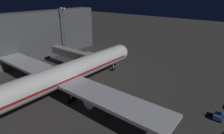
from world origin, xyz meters
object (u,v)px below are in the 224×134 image
object	(u,v)px
traffic_cone_nose_port	(128,67)
traffic_cone_nose_starboard	(118,64)
apron_floodlight_mast	(64,29)
airliner_at_gate	(56,78)
jet_bridge	(75,55)
pushback_tug	(218,116)

from	to	relation	value
traffic_cone_nose_port	traffic_cone_nose_starboard	bearing A→B (deg)	0.00
apron_floodlight_mast	traffic_cone_nose_port	xyz separation A→B (m)	(-27.70, -4.56, -10.66)
apron_floodlight_mast	traffic_cone_nose_starboard	bearing A→B (deg)	-168.92
apron_floodlight_mast	airliner_at_gate	bearing A→B (deg)	137.97
traffic_cone_nose_starboard	airliner_at_gate	bearing A→B (deg)	94.57
airliner_at_gate	traffic_cone_nose_starboard	size ratio (longest dim) A/B	104.61
jet_bridge	apron_floodlight_mast	world-z (taller)	apron_floodlight_mast
jet_bridge	traffic_cone_nose_starboard	world-z (taller)	jet_bridge
traffic_cone_nose_starboard	apron_floodlight_mast	bearing A→B (deg)	11.08
pushback_tug	traffic_cone_nose_starboard	world-z (taller)	pushback_tug
jet_bridge	traffic_cone_nose_port	bearing A→B (deg)	-133.65
jet_bridge	traffic_cone_nose_starboard	distance (m)	16.01
jet_bridge	pushback_tug	xyz separation A→B (m)	(-42.68, -0.65, -4.72)
pushback_tug	jet_bridge	bearing A→B (deg)	0.87
apron_floodlight_mast	pushback_tug	distance (m)	59.45
apron_floodlight_mast	traffic_cone_nose_starboard	size ratio (longest dim) A/B	34.48
apron_floodlight_mast	traffic_cone_nose_port	distance (m)	30.03
apron_floodlight_mast	pushback_tug	world-z (taller)	apron_floodlight_mast
airliner_at_gate	jet_bridge	distance (m)	17.80
jet_bridge	apron_floodlight_mast	size ratio (longest dim) A/B	0.97
jet_bridge	traffic_cone_nose_starboard	xyz separation A→B (m)	(-7.91, -12.90, -5.23)
pushback_tug	traffic_cone_nose_port	xyz separation A→B (m)	(30.37, -12.26, -0.51)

